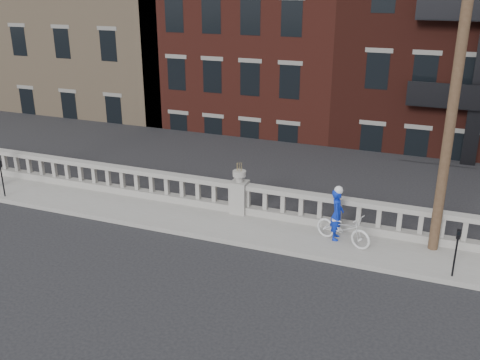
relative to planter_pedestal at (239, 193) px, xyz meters
name	(u,v)px	position (x,y,z in m)	size (l,w,h in m)	color
ground	(186,272)	(0.00, -3.95, -0.83)	(120.00, 120.00, 0.00)	black
sidewalk	(229,225)	(0.00, -0.95, -0.76)	(32.00, 2.20, 0.15)	gray
balustrade	(239,199)	(0.00, 0.00, -0.19)	(28.00, 0.34, 1.03)	gray
planter_pedestal	(239,193)	(0.00, 0.00, 0.00)	(0.55, 0.55, 1.76)	gray
lower_level	(359,62)	(0.56, 19.09, 1.80)	(80.00, 44.00, 20.80)	#605E59
utility_pole	(458,73)	(6.20, -0.35, 4.41)	(1.60, 0.28, 10.00)	#422D1E
parking_meter_b	(1,174)	(-8.41, -1.80, 0.17)	(0.10, 0.09, 1.36)	black
parking_meter_c	(456,247)	(6.76, -1.80, 0.17)	(0.10, 0.09, 1.36)	black
bicycle	(343,228)	(3.68, -0.95, -0.21)	(0.62, 1.79, 0.94)	silver
cyclist	(337,214)	(3.42, -0.75, 0.11)	(0.58, 0.38, 1.59)	#0B25AF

